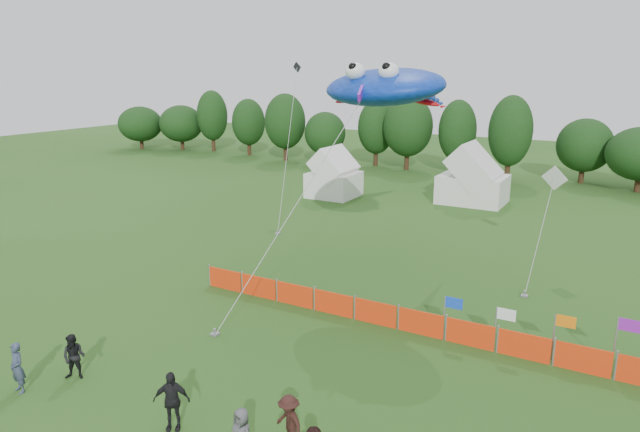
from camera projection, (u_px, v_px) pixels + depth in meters
The scene contains 13 objects.
ground at pixel (222, 426), 17.15m from camera, with size 160.00×160.00×0.00m, color #234C16.
treeline at pixel (541, 138), 53.16m from camera, with size 104.57×8.78×8.36m.
tent_left at pixel (334, 177), 47.71m from camera, with size 3.82×3.82×3.37m.
tent_right at pixel (473, 180), 45.44m from camera, with size 5.17×4.14×3.65m.
barrier_fence at pixel (421, 323), 22.97m from camera, with size 21.90×0.06×1.00m.
flag_row at pixel (531, 324), 21.03m from camera, with size 6.73×0.57×2.10m.
spectator_a at pixel (17, 368), 18.79m from camera, with size 0.63×0.42×1.74m, color #333C55.
spectator_b at pixel (74, 357), 19.62m from camera, with size 0.79×0.62×1.63m, color black.
spectator_c at pixel (289, 423), 15.91m from camera, with size 1.08×0.62×1.68m, color black.
spectator_d at pixel (171, 401), 16.83m from camera, with size 1.09×0.45×1.85m, color black.
stingray_kite at pixel (389, 87), 26.64m from camera, with size 7.86×17.32×10.79m.
small_kite_white at pixel (548, 202), 29.31m from camera, with size 1.37×5.54×5.56m.
small_kite_dark at pixel (289, 133), 40.78m from camera, with size 4.35×8.98×11.00m.
Camera 1 is at (10.00, -11.60, 10.42)m, focal length 32.00 mm.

